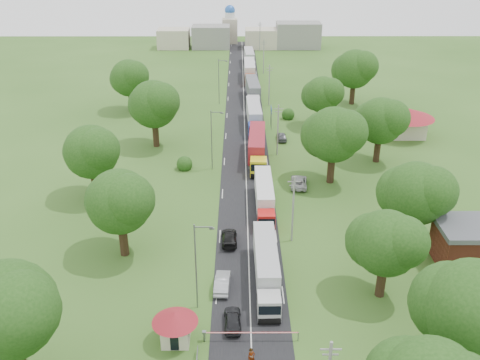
{
  "coord_description": "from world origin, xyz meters",
  "views": [
    {
      "loc": [
        -1.19,
        -64.6,
        36.15
      ],
      "look_at": [
        -0.99,
        4.53,
        3.0
      ],
      "focal_mm": 40.0,
      "sensor_mm": 36.0,
      "label": 1
    }
  ],
  "objects_px": {
    "boom_barrier": "(237,334)",
    "car_lane_mid": "(222,282)",
    "pedestrian_near": "(251,357)",
    "guard_booth": "(175,323)",
    "truck_0": "(266,266)",
    "info_sign": "(271,112)",
    "car_lane_front": "(233,320)"
  },
  "relations": [
    {
      "from": "boom_barrier",
      "to": "car_lane_mid",
      "type": "relative_size",
      "value": 2.03
    },
    {
      "from": "boom_barrier",
      "to": "pedestrian_near",
      "type": "height_order",
      "value": "pedestrian_near"
    },
    {
      "from": "guard_booth",
      "to": "car_lane_mid",
      "type": "bearing_deg",
      "value": 63.05
    },
    {
      "from": "pedestrian_near",
      "to": "car_lane_mid",
      "type": "bearing_deg",
      "value": 86.16
    },
    {
      "from": "truck_0",
      "to": "pedestrian_near",
      "type": "distance_m",
      "value": 12.77
    },
    {
      "from": "info_sign",
      "to": "car_lane_mid",
      "type": "bearing_deg",
      "value": -99.01
    },
    {
      "from": "pedestrian_near",
      "to": "truck_0",
      "type": "bearing_deg",
      "value": 63.04
    },
    {
      "from": "info_sign",
      "to": "car_lane_front",
      "type": "height_order",
      "value": "info_sign"
    },
    {
      "from": "info_sign",
      "to": "car_lane_front",
      "type": "distance_m",
      "value": 58.28
    },
    {
      "from": "guard_booth",
      "to": "info_sign",
      "type": "xyz_separation_m",
      "value": [
        12.4,
        60.0,
        0.84
      ]
    },
    {
      "from": "info_sign",
      "to": "car_lane_mid",
      "type": "distance_m",
      "value": 52.43
    },
    {
      "from": "boom_barrier",
      "to": "guard_booth",
      "type": "xyz_separation_m",
      "value": [
        -5.84,
        -0.0,
        1.27
      ]
    },
    {
      "from": "car_lane_front",
      "to": "pedestrian_near",
      "type": "height_order",
      "value": "pedestrian_near"
    },
    {
      "from": "boom_barrier",
      "to": "car_lane_front",
      "type": "xyz_separation_m",
      "value": [
        -0.44,
        2.19,
        -0.17
      ]
    },
    {
      "from": "info_sign",
      "to": "truck_0",
      "type": "height_order",
      "value": "info_sign"
    },
    {
      "from": "boom_barrier",
      "to": "truck_0",
      "type": "bearing_deg",
      "value": 71.13
    },
    {
      "from": "boom_barrier",
      "to": "truck_0",
      "type": "relative_size",
      "value": 0.65
    },
    {
      "from": "guard_booth",
      "to": "car_lane_mid",
      "type": "xyz_separation_m",
      "value": [
        4.2,
        8.26,
        -1.42
      ]
    },
    {
      "from": "boom_barrier",
      "to": "car_lane_mid",
      "type": "bearing_deg",
      "value": 101.25
    },
    {
      "from": "boom_barrier",
      "to": "car_lane_mid",
      "type": "height_order",
      "value": "car_lane_mid"
    },
    {
      "from": "truck_0",
      "to": "car_lane_mid",
      "type": "bearing_deg",
      "value": -166.6
    },
    {
      "from": "guard_booth",
      "to": "pedestrian_near",
      "type": "height_order",
      "value": "guard_booth"
    },
    {
      "from": "boom_barrier",
      "to": "guard_booth",
      "type": "bearing_deg",
      "value": -179.99
    },
    {
      "from": "truck_0",
      "to": "pedestrian_near",
      "type": "xyz_separation_m",
      "value": [
        -1.92,
        -12.58,
        -1.14
      ]
    },
    {
      "from": "guard_booth",
      "to": "info_sign",
      "type": "distance_m",
      "value": 61.27
    },
    {
      "from": "info_sign",
      "to": "boom_barrier",
      "type": "bearing_deg",
      "value": -96.24
    },
    {
      "from": "car_lane_front",
      "to": "info_sign",
      "type": "bearing_deg",
      "value": -98.82
    },
    {
      "from": "car_lane_front",
      "to": "pedestrian_near",
      "type": "relative_size",
      "value": 2.23
    },
    {
      "from": "guard_booth",
      "to": "car_lane_front",
      "type": "distance_m",
      "value": 6.0
    },
    {
      "from": "boom_barrier",
      "to": "info_sign",
      "type": "xyz_separation_m",
      "value": [
        6.56,
        60.0,
        2.11
      ]
    },
    {
      "from": "truck_0",
      "to": "car_lane_mid",
      "type": "distance_m",
      "value": 5.17
    },
    {
      "from": "boom_barrier",
      "to": "car_lane_front",
      "type": "bearing_deg",
      "value": 101.49
    }
  ]
}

